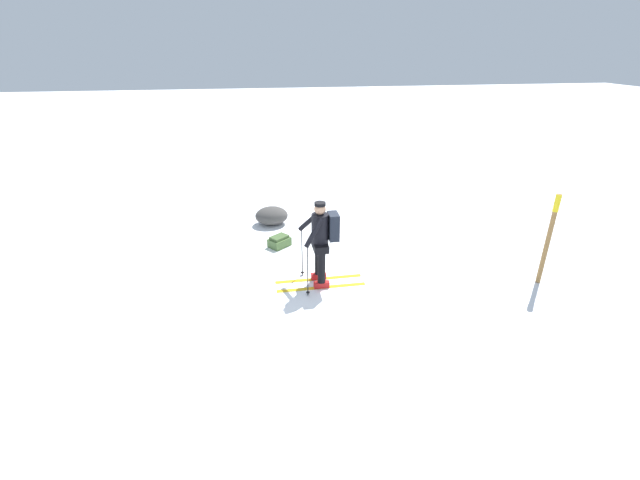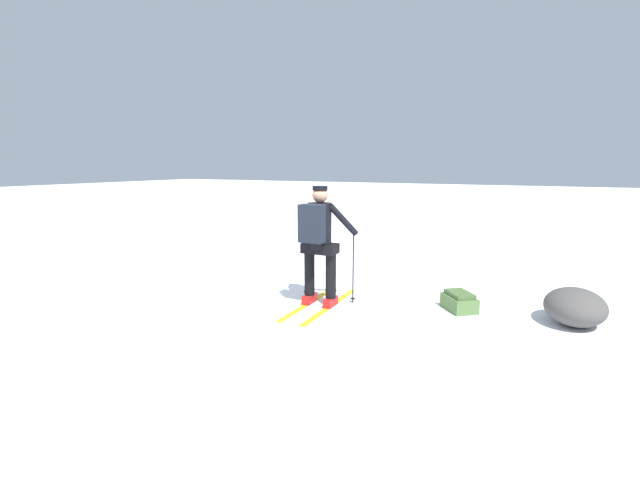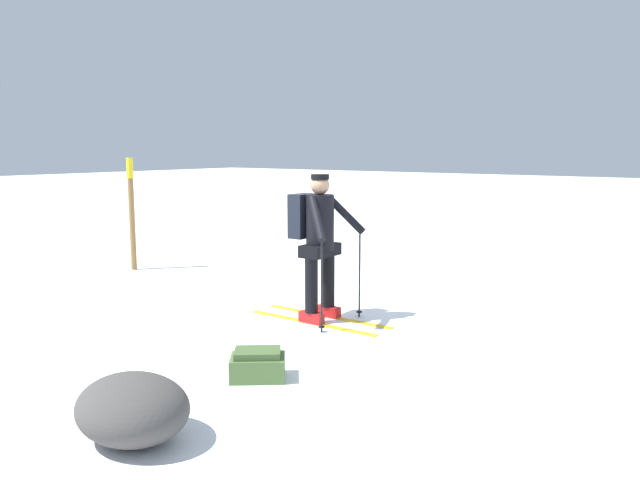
{
  "view_description": "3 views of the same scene",
  "coord_description": "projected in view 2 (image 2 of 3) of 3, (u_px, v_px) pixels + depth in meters",
  "views": [
    {
      "loc": [
        1.56,
        7.09,
        4.38
      ],
      "look_at": [
        0.38,
        -0.18,
        0.95
      ],
      "focal_mm": 24.0,
      "sensor_mm": 36.0,
      "label": 1
    },
    {
      "loc": [
        -4.92,
        -2.85,
        2.01
      ],
      "look_at": [
        0.38,
        -0.18,
        0.95
      ],
      "focal_mm": 24.0,
      "sensor_mm": 36.0,
      "label": 2
    },
    {
      "loc": [
        4.59,
        -5.93,
        2.01
      ],
      "look_at": [
        0.38,
        -0.18,
        0.95
      ],
      "focal_mm": 35.0,
      "sensor_mm": 36.0,
      "label": 3
    }
  ],
  "objects": [
    {
      "name": "ground_plane",
      "position": [
        296.0,
        311.0,
        5.94
      ],
      "size": [
        80.0,
        80.0,
        0.0
      ],
      "primitive_type": "plane",
      "color": "white"
    },
    {
      "name": "skier",
      "position": [
        319.0,
        238.0,
        5.99
      ],
      "size": [
        1.76,
        0.93,
        1.71
      ],
      "color": "gold",
      "rests_on": "ground_plane"
    },
    {
      "name": "dropped_backpack",
      "position": [
        459.0,
        302.0,
        5.95
      ],
      "size": [
        0.58,
        0.56,
        0.26
      ],
      "color": "#4C6B38",
      "rests_on": "ground_plane"
    },
    {
      "name": "rock_boulder",
      "position": [
        575.0,
        307.0,
        5.4
      ],
      "size": [
        0.85,
        0.72,
        0.47
      ],
      "primitive_type": "ellipsoid",
      "color": "#474442",
      "rests_on": "ground_plane"
    }
  ]
}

